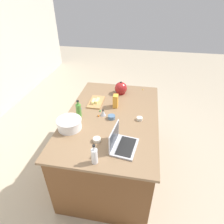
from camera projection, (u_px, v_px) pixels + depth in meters
ground_plane at (112, 165)px, 2.88m from camera, size 12.00×12.00×0.00m
island_counter at (112, 142)px, 2.63m from camera, size 1.73×1.12×0.90m
laptop at (121, 143)px, 1.90m from camera, size 0.34×0.27×0.22m
mixing_bowl_large at (69, 124)px, 2.14m from camera, size 0.27×0.27×0.12m
bottle_vinegar at (94, 156)px, 1.72m from camera, size 0.06×0.06×0.21m
bottle_olive at (79, 110)px, 2.32m from camera, size 0.06×0.06×0.22m
kettle at (121, 88)px, 2.82m from camera, size 0.21×0.18×0.20m
cutting_board at (96, 102)px, 2.63m from camera, size 0.33×0.18×0.02m
butter_stick_left at (97, 101)px, 2.61m from camera, size 0.11×0.05×0.04m
butter_stick_right at (94, 101)px, 2.59m from camera, size 0.11×0.04×0.04m
ramekin_small at (140, 119)px, 2.29m from camera, size 0.07×0.07×0.04m
ramekin_medium at (97, 140)px, 1.98m from camera, size 0.08×0.08×0.04m
ramekin_wide at (112, 117)px, 2.32m from camera, size 0.09×0.09×0.04m
kitchen_timer at (103, 113)px, 2.36m from camera, size 0.07×0.07×0.08m
candy_bag at (116, 101)px, 2.50m from camera, size 0.09×0.06×0.17m
candy_0 at (143, 90)px, 2.94m from camera, size 0.01×0.01×0.01m
candy_1 at (81, 109)px, 2.49m from camera, size 0.02×0.02×0.02m
candy_2 at (98, 116)px, 2.36m from camera, size 0.02×0.02×0.02m
candy_3 at (100, 111)px, 2.45m from camera, size 0.02×0.02×0.02m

